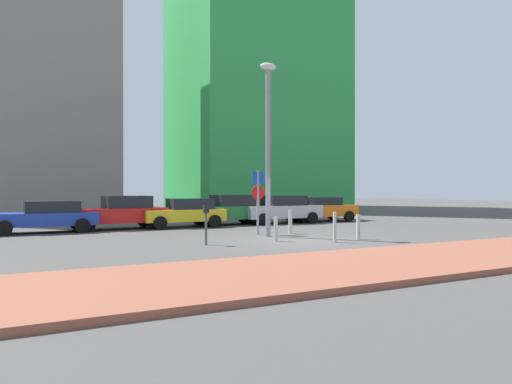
{
  "coord_description": "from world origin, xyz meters",
  "views": [
    {
      "loc": [
        -9.04,
        -14.53,
        1.91
      ],
      "look_at": [
        -0.17,
        2.83,
        1.8
      ],
      "focal_mm": 32.39,
      "sensor_mm": 36.0,
      "label": 1
    }
  ],
  "objects_px": {
    "parked_car_green": "(230,209)",
    "traffic_bollard_near": "(290,222)",
    "parked_car_yellow": "(185,212)",
    "street_lamp": "(268,134)",
    "parked_car_blue": "(45,216)",
    "parked_car_red": "(120,212)",
    "traffic_bollard_edge": "(276,229)",
    "parking_sign_post": "(258,194)",
    "parking_meter": "(206,219)",
    "traffic_bollard_far": "(358,227)",
    "parked_car_silver": "(282,209)",
    "traffic_bollard_mid": "(335,227)",
    "parked_car_orange": "(319,209)"
  },
  "relations": [
    {
      "from": "parked_car_green",
      "to": "traffic_bollard_near",
      "type": "relative_size",
      "value": 4.06
    },
    {
      "from": "traffic_bollard_near",
      "to": "street_lamp",
      "type": "bearing_deg",
      "value": -157.68
    },
    {
      "from": "parked_car_blue",
      "to": "traffic_bollard_mid",
      "type": "relative_size",
      "value": 4.09
    },
    {
      "from": "parking_meter",
      "to": "traffic_bollard_far",
      "type": "bearing_deg",
      "value": -9.24
    },
    {
      "from": "parked_car_green",
      "to": "traffic_bollard_edge",
      "type": "xyz_separation_m",
      "value": [
        -1.73,
        -8.12,
        -0.38
      ]
    },
    {
      "from": "traffic_bollard_edge",
      "to": "parking_meter",
      "type": "bearing_deg",
      "value": 177.07
    },
    {
      "from": "parked_car_blue",
      "to": "parked_car_red",
      "type": "distance_m",
      "value": 3.29
    },
    {
      "from": "parked_car_yellow",
      "to": "parked_car_green",
      "type": "xyz_separation_m",
      "value": [
        2.7,
        0.56,
        0.07
      ]
    },
    {
      "from": "traffic_bollard_far",
      "to": "traffic_bollard_edge",
      "type": "height_order",
      "value": "traffic_bollard_far"
    },
    {
      "from": "parked_car_blue",
      "to": "parking_sign_post",
      "type": "xyz_separation_m",
      "value": [
        7.96,
        -4.98,
        0.96
      ]
    },
    {
      "from": "traffic_bollard_mid",
      "to": "traffic_bollard_edge",
      "type": "bearing_deg",
      "value": 143.38
    },
    {
      "from": "street_lamp",
      "to": "traffic_bollard_mid",
      "type": "height_order",
      "value": "street_lamp"
    },
    {
      "from": "parked_car_silver",
      "to": "traffic_bollard_far",
      "type": "xyz_separation_m",
      "value": [
        -1.53,
        -8.44,
        -0.33
      ]
    },
    {
      "from": "parked_car_red",
      "to": "traffic_bollard_mid",
      "type": "xyz_separation_m",
      "value": [
        5.8,
        -9.19,
        -0.27
      ]
    },
    {
      "from": "parked_car_orange",
      "to": "parked_car_blue",
      "type": "bearing_deg",
      "value": -178.54
    },
    {
      "from": "traffic_bollard_near",
      "to": "traffic_bollard_edge",
      "type": "relative_size",
      "value": 1.12
    },
    {
      "from": "parked_car_blue",
      "to": "traffic_bollard_near",
      "type": "height_order",
      "value": "parked_car_blue"
    },
    {
      "from": "parked_car_blue",
      "to": "parking_sign_post",
      "type": "height_order",
      "value": "parking_sign_post"
    },
    {
      "from": "parked_car_blue",
      "to": "parked_car_silver",
      "type": "bearing_deg",
      "value": 0.25
    },
    {
      "from": "parked_car_red",
      "to": "parking_sign_post",
      "type": "distance_m",
      "value": 7.15
    },
    {
      "from": "parked_car_yellow",
      "to": "parking_sign_post",
      "type": "height_order",
      "value": "parking_sign_post"
    },
    {
      "from": "traffic_bollard_mid",
      "to": "traffic_bollard_edge",
      "type": "distance_m",
      "value": 2.13
    },
    {
      "from": "parked_car_silver",
      "to": "traffic_bollard_edge",
      "type": "height_order",
      "value": "parked_car_silver"
    },
    {
      "from": "traffic_bollard_far",
      "to": "parked_car_red",
      "type": "bearing_deg",
      "value": 129.71
    },
    {
      "from": "parked_car_blue",
      "to": "parked_car_yellow",
      "type": "distance_m",
      "value": 6.39
    },
    {
      "from": "parked_car_silver",
      "to": "traffic_bollard_near",
      "type": "xyz_separation_m",
      "value": [
        -2.72,
        -5.4,
        -0.3
      ]
    },
    {
      "from": "parked_car_blue",
      "to": "traffic_bollard_far",
      "type": "relative_size",
      "value": 4.75
    },
    {
      "from": "parked_car_green",
      "to": "traffic_bollard_far",
      "type": "relative_size",
      "value": 4.32
    },
    {
      "from": "parked_car_yellow",
      "to": "parking_meter",
      "type": "relative_size",
      "value": 2.96
    },
    {
      "from": "parked_car_red",
      "to": "parked_car_yellow",
      "type": "xyz_separation_m",
      "value": [
        3.12,
        -0.37,
        -0.06
      ]
    },
    {
      "from": "parked_car_yellow",
      "to": "traffic_bollard_far",
      "type": "distance_m",
      "value": 9.34
    },
    {
      "from": "parked_car_yellow",
      "to": "street_lamp",
      "type": "height_order",
      "value": "street_lamp"
    },
    {
      "from": "parked_car_silver",
      "to": "traffic_bollard_near",
      "type": "relative_size",
      "value": 4.51
    },
    {
      "from": "parked_car_green",
      "to": "parked_car_silver",
      "type": "relative_size",
      "value": 0.9
    },
    {
      "from": "street_lamp",
      "to": "traffic_bollard_near",
      "type": "height_order",
      "value": "street_lamp"
    },
    {
      "from": "parked_car_silver",
      "to": "parked_car_orange",
      "type": "relative_size",
      "value": 1.02
    },
    {
      "from": "parked_car_orange",
      "to": "street_lamp",
      "type": "distance_m",
      "value": 9.94
    },
    {
      "from": "traffic_bollard_near",
      "to": "parking_sign_post",
      "type": "bearing_deg",
      "value": 164.92
    },
    {
      "from": "parked_car_yellow",
      "to": "parking_sign_post",
      "type": "bearing_deg",
      "value": -72.45
    },
    {
      "from": "parking_sign_post",
      "to": "parking_meter",
      "type": "distance_m",
      "value": 4.17
    },
    {
      "from": "parking_sign_post",
      "to": "parking_meter",
      "type": "height_order",
      "value": "parking_sign_post"
    },
    {
      "from": "parked_car_red",
      "to": "traffic_bollard_edge",
      "type": "relative_size",
      "value": 5.09
    },
    {
      "from": "parking_sign_post",
      "to": "parked_car_green",
      "type": "bearing_deg",
      "value": 78.38
    },
    {
      "from": "traffic_bollard_near",
      "to": "parked_car_red",
      "type": "bearing_deg",
      "value": 136.81
    },
    {
      "from": "parking_sign_post",
      "to": "traffic_bollard_far",
      "type": "xyz_separation_m",
      "value": [
        2.56,
        -3.41,
        -1.23
      ]
    },
    {
      "from": "parked_car_blue",
      "to": "parked_car_red",
      "type": "relative_size",
      "value": 0.98
    },
    {
      "from": "parked_car_orange",
      "to": "parked_car_green",
      "type": "bearing_deg",
      "value": 178.36
    },
    {
      "from": "traffic_bollard_mid",
      "to": "parking_sign_post",
      "type": "bearing_deg",
      "value": 106.05
    },
    {
      "from": "parked_car_yellow",
      "to": "traffic_bollard_mid",
      "type": "height_order",
      "value": "parked_car_yellow"
    },
    {
      "from": "parked_car_blue",
      "to": "parked_car_silver",
      "type": "height_order",
      "value": "parked_car_silver"
    }
  ]
}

